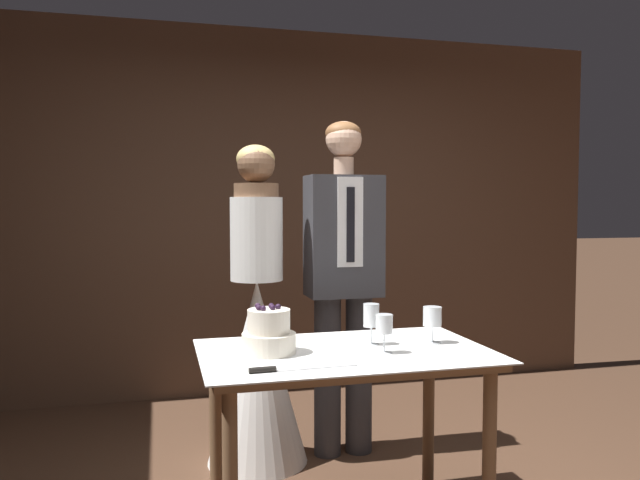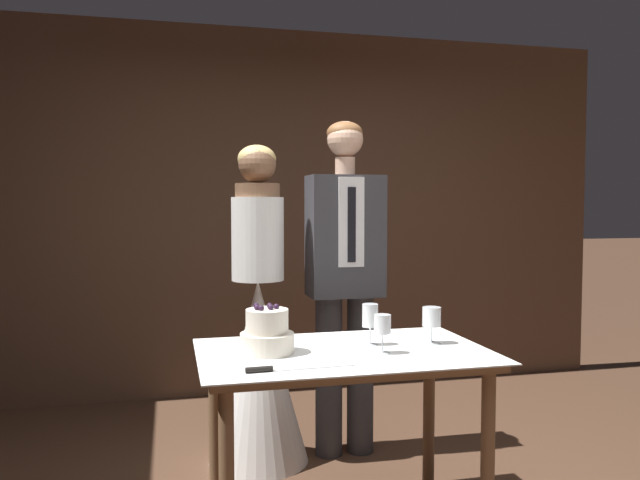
{
  "view_description": "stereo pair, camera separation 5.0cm",
  "coord_description": "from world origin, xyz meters",
  "px_view_note": "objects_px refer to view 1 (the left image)",
  "views": [
    {
      "loc": [
        -0.91,
        -2.21,
        1.4
      ],
      "look_at": [
        -0.16,
        0.67,
        1.23
      ],
      "focal_mm": 35.0,
      "sensor_mm": 36.0,
      "label": 1
    },
    {
      "loc": [
        -0.86,
        -2.22,
        1.4
      ],
      "look_at": [
        -0.16,
        0.67,
        1.23
      ],
      "focal_mm": 35.0,
      "sensor_mm": 36.0,
      "label": 2
    }
  ],
  "objects_px": {
    "cake_knife": "(283,369)",
    "wine_glass_middle": "(432,317)",
    "wine_glass_near": "(371,316)",
    "bride": "(257,347)",
    "cake_table": "(345,375)",
    "groom": "(343,272)",
    "tiered_cake": "(269,334)",
    "wine_glass_far": "(384,325)"
  },
  "relations": [
    {
      "from": "wine_glass_near",
      "to": "wine_glass_far",
      "type": "distance_m",
      "value": 0.16
    },
    {
      "from": "wine_glass_middle",
      "to": "wine_glass_far",
      "type": "relative_size",
      "value": 1.0
    },
    {
      "from": "tiered_cake",
      "to": "groom",
      "type": "distance_m",
      "value": 0.99
    },
    {
      "from": "cake_table",
      "to": "groom",
      "type": "bearing_deg",
      "value": 73.7
    },
    {
      "from": "cake_table",
      "to": "wine_glass_middle",
      "type": "xyz_separation_m",
      "value": [
        0.41,
        0.04,
        0.22
      ]
    },
    {
      "from": "cake_knife",
      "to": "groom",
      "type": "relative_size",
      "value": 0.22
    },
    {
      "from": "wine_glass_far",
      "to": "bride",
      "type": "distance_m",
      "value": 1.03
    },
    {
      "from": "tiered_cake",
      "to": "bride",
      "type": "xyz_separation_m",
      "value": [
        0.07,
        0.8,
        -0.24
      ]
    },
    {
      "from": "tiered_cake",
      "to": "wine_glass_far",
      "type": "xyz_separation_m",
      "value": [
        0.46,
        -0.12,
        0.03
      ]
    },
    {
      "from": "wine_glass_near",
      "to": "tiered_cake",
      "type": "bearing_deg",
      "value": -174.72
    },
    {
      "from": "cake_knife",
      "to": "bride",
      "type": "xyz_separation_m",
      "value": [
        0.07,
        1.08,
        -0.17
      ]
    },
    {
      "from": "cake_knife",
      "to": "wine_glass_middle",
      "type": "distance_m",
      "value": 0.79
    },
    {
      "from": "cake_knife",
      "to": "cake_table",
      "type": "bearing_deg",
      "value": 36.39
    },
    {
      "from": "bride",
      "to": "cake_knife",
      "type": "bearing_deg",
      "value": -93.84
    },
    {
      "from": "cake_table",
      "to": "bride",
      "type": "distance_m",
      "value": 0.87
    },
    {
      "from": "wine_glass_far",
      "to": "tiered_cake",
      "type": "bearing_deg",
      "value": 165.57
    },
    {
      "from": "cake_knife",
      "to": "bride",
      "type": "bearing_deg",
      "value": 83.77
    },
    {
      "from": "tiered_cake",
      "to": "wine_glass_middle",
      "type": "distance_m",
      "value": 0.73
    },
    {
      "from": "tiered_cake",
      "to": "wine_glass_far",
      "type": "bearing_deg",
      "value": -14.43
    },
    {
      "from": "cake_table",
      "to": "wine_glass_far",
      "type": "height_order",
      "value": "wine_glass_far"
    },
    {
      "from": "cake_table",
      "to": "tiered_cake",
      "type": "height_order",
      "value": "tiered_cake"
    },
    {
      "from": "wine_glass_near",
      "to": "bride",
      "type": "relative_size",
      "value": 0.1
    },
    {
      "from": "bride",
      "to": "groom",
      "type": "distance_m",
      "value": 0.63
    },
    {
      "from": "cake_table",
      "to": "wine_glass_near",
      "type": "xyz_separation_m",
      "value": [
        0.14,
        0.07,
        0.23
      ]
    },
    {
      "from": "wine_glass_near",
      "to": "wine_glass_far",
      "type": "bearing_deg",
      "value": -90.03
    },
    {
      "from": "wine_glass_near",
      "to": "bride",
      "type": "height_order",
      "value": "bride"
    },
    {
      "from": "tiered_cake",
      "to": "wine_glass_middle",
      "type": "relative_size",
      "value": 1.38
    },
    {
      "from": "cake_knife",
      "to": "wine_glass_middle",
      "type": "height_order",
      "value": "wine_glass_middle"
    },
    {
      "from": "tiered_cake",
      "to": "bride",
      "type": "bearing_deg",
      "value": 84.68
    },
    {
      "from": "wine_glass_near",
      "to": "groom",
      "type": "xyz_separation_m",
      "value": [
        0.1,
        0.76,
        0.11
      ]
    },
    {
      "from": "groom",
      "to": "tiered_cake",
      "type": "bearing_deg",
      "value": -124.99
    },
    {
      "from": "tiered_cake",
      "to": "cake_knife",
      "type": "height_order",
      "value": "tiered_cake"
    },
    {
      "from": "cake_knife",
      "to": "wine_glass_middle",
      "type": "xyz_separation_m",
      "value": [
        0.73,
        0.29,
        0.11
      ]
    },
    {
      "from": "cake_table",
      "to": "groom",
      "type": "xyz_separation_m",
      "value": [
        0.24,
        0.83,
        0.34
      ]
    },
    {
      "from": "cake_table",
      "to": "bride",
      "type": "bearing_deg",
      "value": 106.29
    },
    {
      "from": "cake_knife",
      "to": "wine_glass_far",
      "type": "relative_size",
      "value": 2.59
    },
    {
      "from": "wine_glass_middle",
      "to": "wine_glass_far",
      "type": "height_order",
      "value": "same"
    },
    {
      "from": "wine_glass_middle",
      "to": "wine_glass_far",
      "type": "distance_m",
      "value": 0.3
    },
    {
      "from": "cake_table",
      "to": "tiered_cake",
      "type": "xyz_separation_m",
      "value": [
        -0.32,
        0.03,
        0.19
      ]
    },
    {
      "from": "wine_glass_far",
      "to": "bride",
      "type": "relative_size",
      "value": 0.09
    },
    {
      "from": "tiered_cake",
      "to": "groom",
      "type": "xyz_separation_m",
      "value": [
        0.56,
        0.8,
        0.16
      ]
    },
    {
      "from": "cake_knife",
      "to": "wine_glass_near",
      "type": "bearing_deg",
      "value": 33.14
    }
  ]
}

